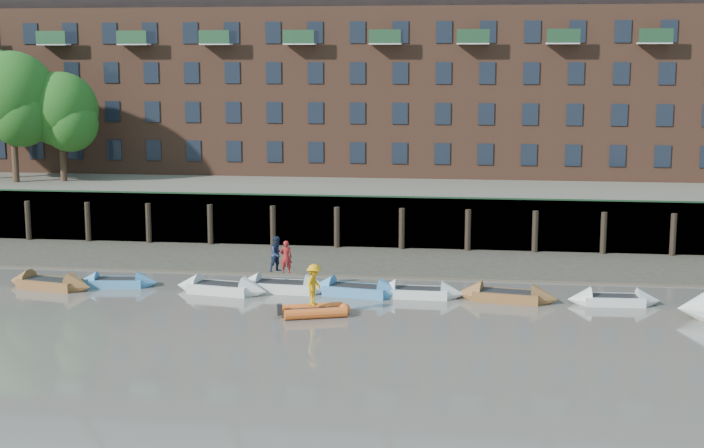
% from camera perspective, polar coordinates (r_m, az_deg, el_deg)
% --- Properties ---
extents(ground, '(220.00, 220.00, 0.00)m').
position_cam_1_polar(ground, '(39.16, -2.60, -7.49)').
color(ground, '#625C55').
rests_on(ground, ground).
extents(foreshore, '(110.00, 8.00, 0.50)m').
position_cam_1_polar(foreshore, '(56.44, 0.58, -2.21)').
color(foreshore, '#3D382F').
rests_on(foreshore, ground).
extents(mud_band, '(110.00, 1.60, 0.10)m').
position_cam_1_polar(mud_band, '(53.14, 0.14, -2.94)').
color(mud_band, '#4C4336').
rests_on(mud_band, ground).
extents(river_wall, '(110.00, 1.23, 3.30)m').
position_cam_1_polar(river_wall, '(60.43, 1.08, 0.10)').
color(river_wall, '#2D2A26').
rests_on(river_wall, ground).
extents(bank_terrace, '(110.00, 28.00, 3.20)m').
position_cam_1_polar(bank_terrace, '(73.83, 2.25, 1.81)').
color(bank_terrace, '#5E594D').
rests_on(bank_terrace, ground).
extents(apartment_terrace, '(80.60, 15.56, 20.98)m').
position_cam_1_polar(apartment_terrace, '(74.19, 2.38, 10.53)').
color(apartment_terrace, brown).
rests_on(apartment_terrace, bank_terrace).
extents(tree_cluster, '(11.76, 7.74, 9.40)m').
position_cam_1_polar(tree_cluster, '(71.90, -19.33, 7.01)').
color(tree_cluster, '#3A281C').
rests_on(tree_cluster, bank_terrace).
extents(rowboat_0, '(5.02, 2.37, 1.40)m').
position_cam_1_polar(rowboat_0, '(52.12, -17.18, -3.34)').
color(rowboat_0, brown).
rests_on(rowboat_0, ground).
extents(rowboat_1, '(4.27, 1.69, 1.21)m').
position_cam_1_polar(rowboat_1, '(51.68, -13.50, -3.32)').
color(rowboat_1, '#4486BE').
rests_on(rowboat_1, ground).
extents(rowboat_2, '(5.05, 2.31, 1.41)m').
position_cam_1_polar(rowboat_2, '(49.26, -7.63, -3.72)').
color(rowboat_2, silver).
rests_on(rowboat_2, ground).
extents(rowboat_3, '(5.03, 1.79, 1.43)m').
position_cam_1_polar(rowboat_3, '(49.28, -4.06, -3.65)').
color(rowboat_3, silver).
rests_on(rowboat_3, ground).
extents(rowboat_4, '(5.04, 2.27, 1.41)m').
position_cam_1_polar(rowboat_4, '(48.38, 0.25, -3.88)').
color(rowboat_4, '#4486BE').
rests_on(rowboat_4, ground).
extents(rowboat_5, '(4.50, 1.39, 1.30)m').
position_cam_1_polar(rowboat_5, '(48.11, 3.88, -4.00)').
color(rowboat_5, silver).
rests_on(rowboat_5, ground).
extents(rowboat_6, '(5.04, 2.18, 1.41)m').
position_cam_1_polar(rowboat_6, '(47.79, 8.99, -4.17)').
color(rowboat_6, brown).
rests_on(rowboat_6, ground).
extents(rowboat_7, '(4.38, 1.46, 1.26)m').
position_cam_1_polar(rowboat_7, '(48.20, 14.98, -4.29)').
color(rowboat_7, silver).
rests_on(rowboat_7, ground).
extents(rib_tender, '(3.18, 2.31, 0.54)m').
position_cam_1_polar(rib_tender, '(44.61, -2.07, -5.06)').
color(rib_tender, '#DD5A1E').
rests_on(rib_tender, ground).
extents(person_rower_a, '(0.67, 0.52, 1.65)m').
position_cam_1_polar(person_rower_a, '(48.84, -3.86, -1.93)').
color(person_rower_a, maroon).
rests_on(person_rower_a, rowboat_3).
extents(person_rower_b, '(1.10, 1.10, 1.80)m').
position_cam_1_polar(person_rower_b, '(49.22, -4.36, -1.75)').
color(person_rower_b, '#19233F').
rests_on(person_rower_b, rowboat_3).
extents(person_rib_crew, '(0.95, 1.35, 1.89)m').
position_cam_1_polar(person_rib_crew, '(44.29, -2.22, -3.55)').
color(person_rib_crew, orange).
rests_on(person_rib_crew, rib_tender).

